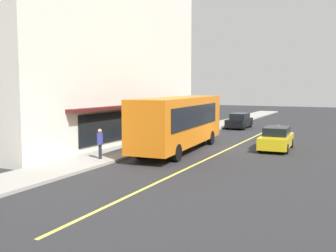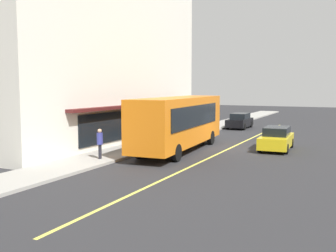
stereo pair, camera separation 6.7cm
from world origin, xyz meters
TOP-DOWN VIEW (x-y plane):
  - ground at (0.00, 0.00)m, footprint 120.00×120.00m
  - sidewalk at (0.00, 5.65)m, footprint 80.00×2.93m
  - lane_centre_stripe at (0.00, 0.00)m, footprint 36.00×0.16m
  - storefront_building at (-0.89, 11.78)m, footprint 21.61×9.94m
  - bus at (-2.63, 2.65)m, footprint 11.28×3.31m
  - traffic_light at (6.56, 4.87)m, footprint 0.30×0.52m
  - car_black at (12.73, 3.00)m, footprint 4.34×1.93m
  - car_yellow at (0.61, -2.95)m, footprint 4.38×2.02m
  - pedestrian_by_curb at (10.24, 4.81)m, footprint 0.34×0.34m
  - pedestrian_near_storefront at (9.85, 6.35)m, footprint 0.34×0.34m
  - pedestrian_at_corner at (-7.94, 5.13)m, footprint 0.34×0.34m

SIDE VIEW (x-z plane):
  - ground at x=0.00m, z-range 0.00..0.00m
  - lane_centre_stripe at x=0.00m, z-range 0.00..0.01m
  - sidewalk at x=0.00m, z-range 0.00..0.15m
  - car_black at x=12.73m, z-range -0.02..1.50m
  - car_yellow at x=0.61m, z-range -0.02..1.50m
  - pedestrian_by_curb at x=10.24m, z-range 0.31..1.91m
  - pedestrian_at_corner at x=-7.94m, z-range 0.32..2.02m
  - pedestrian_near_storefront at x=9.85m, z-range 0.34..2.16m
  - bus at x=-2.63m, z-range 0.24..3.74m
  - traffic_light at x=6.56m, z-range 0.93..4.13m
  - storefront_building at x=-0.89m, z-range -0.01..13.99m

